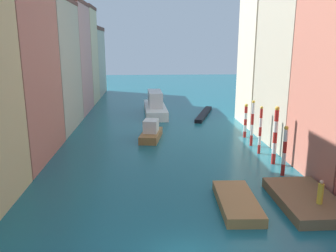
# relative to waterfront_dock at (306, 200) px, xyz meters

# --- Properties ---
(ground_plane) EXTENTS (154.00, 154.00, 0.00)m
(ground_plane) POSITION_rel_waterfront_dock_xyz_m (-8.59, 18.78, -0.34)
(ground_plane) COLOR #196070
(building_left_2) EXTENTS (7.43, 11.42, 15.59)m
(building_left_2) POSITION_rel_waterfront_dock_xyz_m (-22.98, 22.39, 7.46)
(building_left_2) COLOR #BCB299
(building_left_2) RESTS_ON ground
(building_left_3) EXTENTS (7.43, 9.75, 16.44)m
(building_left_3) POSITION_rel_waterfront_dock_xyz_m (-22.98, 32.91, 7.89)
(building_left_3) COLOR tan
(building_left_3) RESTS_ON ground
(building_left_4) EXTENTS (7.43, 8.08, 16.63)m
(building_left_4) POSITION_rel_waterfront_dock_xyz_m (-22.98, 41.94, 7.99)
(building_left_4) COLOR beige
(building_left_4) RESTS_ON ground
(building_left_5) EXTENTS (7.43, 11.25, 13.61)m
(building_left_5) POSITION_rel_waterfront_dock_xyz_m (-22.98, 51.52, 6.48)
(building_left_5) COLOR #BCB299
(building_left_5) RESTS_ON ground
(building_right_2) EXTENTS (7.43, 10.05, 18.47)m
(building_right_2) POSITION_rel_waterfront_dock_xyz_m (5.80, 14.09, 8.91)
(building_right_2) COLOR #BCB299
(building_right_2) RESTS_ON ground
(building_right_3) EXTENTS (7.43, 7.47, 21.38)m
(building_right_3) POSITION_rel_waterfront_dock_xyz_m (5.80, 23.16, 10.37)
(building_right_3) COLOR beige
(building_right_3) RESTS_ON ground
(waterfront_dock) EXTENTS (3.72, 6.35, 0.68)m
(waterfront_dock) POSITION_rel_waterfront_dock_xyz_m (0.00, 0.00, 0.00)
(waterfront_dock) COLOR brown
(waterfront_dock) RESTS_ON ground
(person_on_dock) EXTENTS (0.36, 0.36, 1.57)m
(person_on_dock) POSITION_rel_waterfront_dock_xyz_m (0.28, -1.18, 1.07)
(person_on_dock) COLOR gold
(person_on_dock) RESTS_ON waterfront_dock
(mooring_pole_0) EXTENTS (0.34, 0.34, 4.13)m
(mooring_pole_0) POSITION_rel_waterfront_dock_xyz_m (0.52, 5.17, 1.78)
(mooring_pole_0) COLOR red
(mooring_pole_0) RESTS_ON ground
(mooring_pole_1) EXTENTS (0.39, 0.39, 5.19)m
(mooring_pole_1) POSITION_rel_waterfront_dock_xyz_m (0.73, 7.85, 2.32)
(mooring_pole_1) COLOR red
(mooring_pole_1) RESTS_ON ground
(mooring_pole_2) EXTENTS (0.29, 0.29, 4.66)m
(mooring_pole_2) POSITION_rel_waterfront_dock_xyz_m (0.40, 10.78, 2.04)
(mooring_pole_2) COLOR red
(mooring_pole_2) RESTS_ON ground
(mooring_pole_3) EXTENTS (0.32, 0.32, 4.80)m
(mooring_pole_3) POSITION_rel_waterfront_dock_xyz_m (0.43, 13.40, 2.11)
(mooring_pole_3) COLOR red
(mooring_pole_3) RESTS_ON ground
(mooring_pole_4) EXTENTS (0.37, 0.37, 3.87)m
(mooring_pole_4) POSITION_rel_waterfront_dock_xyz_m (0.68, 16.61, 1.65)
(mooring_pole_4) COLOR red
(mooring_pole_4) RESTS_ON ground
(vaporetto_white) EXTENTS (3.40, 11.32, 3.45)m
(vaporetto_white) POSITION_rel_waterfront_dock_xyz_m (-9.12, 30.32, 0.91)
(vaporetto_white) COLOR white
(vaporetto_white) RESTS_ON ground
(gondola_black) EXTENTS (4.17, 10.15, 0.49)m
(gondola_black) POSITION_rel_waterfront_dock_xyz_m (-1.99, 28.61, -0.09)
(gondola_black) COLOR black
(gondola_black) RESTS_ON ground
(motorboat_0) EXTENTS (2.61, 5.75, 0.65)m
(motorboat_0) POSITION_rel_waterfront_dock_xyz_m (-4.60, 0.04, -0.01)
(motorboat_0) COLOR olive
(motorboat_0) RESTS_ON ground
(motorboat_1) EXTENTS (2.76, 5.28, 2.19)m
(motorboat_1) POSITION_rel_waterfront_dock_xyz_m (-9.96, 16.55, 0.45)
(motorboat_1) COLOR olive
(motorboat_1) RESTS_ON ground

